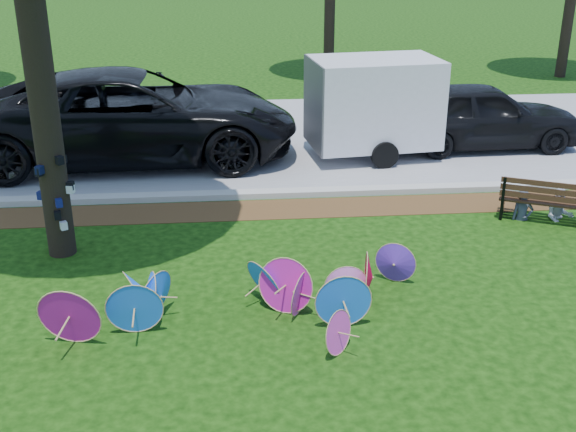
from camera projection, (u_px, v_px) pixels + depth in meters
name	position (u px, v px, depth m)	size (l,w,h in m)	color
ground	(263.00, 339.00, 9.46)	(90.00, 90.00, 0.00)	black
mulch_strip	(250.00, 210.00, 13.60)	(90.00, 1.00, 0.01)	#472D16
curb	(249.00, 194.00, 14.22)	(90.00, 0.30, 0.12)	#B7B5AD
street	(242.00, 138.00, 18.06)	(90.00, 8.00, 0.01)	gray
parasol_pile	(240.00, 294.00, 9.83)	(5.25, 2.26, 0.86)	#BF1895
black_van	(134.00, 116.00, 16.10)	(3.35, 7.26, 2.02)	black
dark_pickup	(481.00, 115.00, 17.05)	(1.86, 4.62, 1.57)	black
cargo_trailer	(374.00, 102.00, 16.21)	(2.77, 1.76, 2.54)	silver
park_bench	(544.00, 199.00, 13.02)	(1.58, 0.60, 0.82)	black
person_left	(525.00, 192.00, 12.98)	(0.39, 0.26, 1.08)	#3A4050
person_right	(563.00, 190.00, 13.04)	(0.53, 0.41, 1.09)	silver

